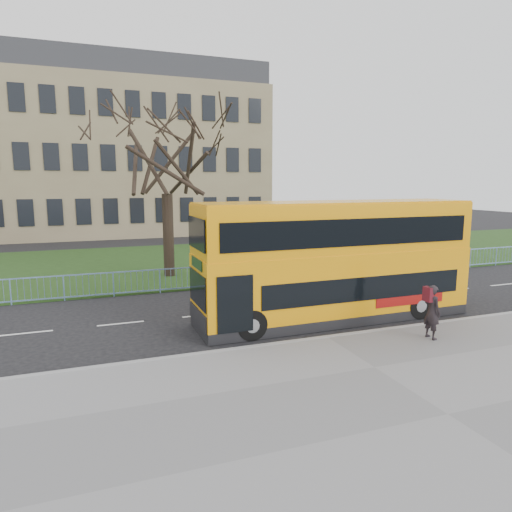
{
  "coord_description": "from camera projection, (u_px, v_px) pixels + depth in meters",
  "views": [
    {
      "loc": [
        -6.88,
        -13.73,
        4.94
      ],
      "look_at": [
        -1.45,
        1.0,
        2.4
      ],
      "focal_mm": 32.0,
      "sensor_mm": 36.0,
      "label": 1
    }
  ],
  "objects": [
    {
      "name": "bare_tree",
      "position": [
        167.0,
        178.0,
        23.27
      ],
      "size": [
        7.14,
        7.14,
        10.2
      ],
      "primitive_type": null,
      "color": "black",
      "rests_on": "grass_verge"
    },
    {
      "name": "civic_building",
      "position": [
        105.0,
        161.0,
        45.45
      ],
      "size": [
        30.0,
        15.0,
        14.0
      ],
      "primitive_type": "cube",
      "color": "#7A6A4D",
      "rests_on": "ground"
    },
    {
      "name": "pavement",
      "position": [
        448.0,
        417.0,
        9.6
      ],
      "size": [
        80.0,
        10.5,
        0.12
      ],
      "primitive_type": "cube",
      "color": "slate",
      "rests_on": "ground"
    },
    {
      "name": "grass_verge",
      "position": [
        205.0,
        260.0,
        29.1
      ],
      "size": [
        80.0,
        15.4,
        0.08
      ],
      "primitive_type": "cube",
      "color": "#1C3412",
      "rests_on": "ground"
    },
    {
      "name": "yellow_bus",
      "position": [
        335.0,
        258.0,
        16.32
      ],
      "size": [
        10.1,
        2.5,
        4.22
      ],
      "rotation": [
        0.0,
        0.0,
        0.01
      ],
      "color": "orange",
      "rests_on": "ground"
    },
    {
      "name": "pedestrian",
      "position": [
        432.0,
        312.0,
        14.12
      ],
      "size": [
        0.44,
        0.64,
        1.7
      ],
      "primitive_type": "imported",
      "rotation": [
        0.0,
        0.0,
        1.63
      ],
      "color": "black",
      "rests_on": "pavement"
    },
    {
      "name": "ground",
      "position": [
        305.0,
        326.0,
        15.86
      ],
      "size": [
        120.0,
        120.0,
        0.0
      ],
      "primitive_type": "plane",
      "color": "black",
      "rests_on": "ground"
    },
    {
      "name": "guard_railing",
      "position": [
        244.0,
        275.0,
        21.88
      ],
      "size": [
        40.0,
        0.12,
        1.1
      ],
      "primitive_type": null,
      "color": "#759BD1",
      "rests_on": "ground"
    },
    {
      "name": "kerb",
      "position": [
        327.0,
        338.0,
        14.41
      ],
      "size": [
        80.0,
        0.2,
        0.14
      ],
      "primitive_type": "cube",
      "color": "gray",
      "rests_on": "ground"
    }
  ]
}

